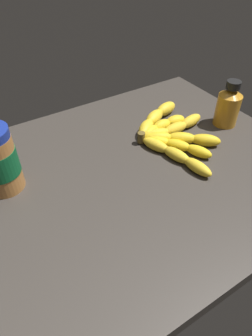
# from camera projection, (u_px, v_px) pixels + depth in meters

# --- Properties ---
(ground_plane) EXTENTS (0.89, 0.69, 0.04)m
(ground_plane) POSITION_uv_depth(u_px,v_px,m) (129.00, 175.00, 0.73)
(ground_plane) COLOR #38332D
(banana_bunch) EXTENTS (0.22, 0.32, 0.04)m
(banana_bunch) POSITION_uv_depth(u_px,v_px,m) (170.00, 133.00, 0.81)
(banana_bunch) COLOR yellow
(banana_bunch) RESTS_ON ground_plane
(honey_bottle) EXTENTS (0.07, 0.07, 0.13)m
(honey_bottle) POSITION_uv_depth(u_px,v_px,m) (228.00, 105.00, 0.83)
(honey_bottle) COLOR orange
(honey_bottle) RESTS_ON ground_plane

